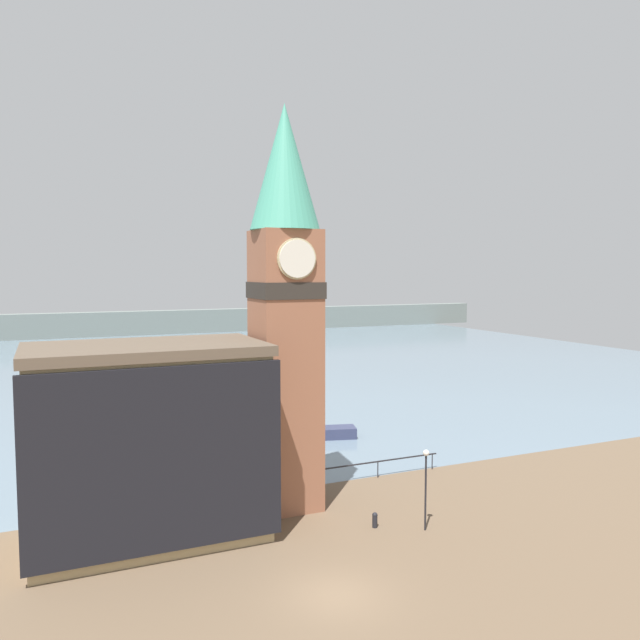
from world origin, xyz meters
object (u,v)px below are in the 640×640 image
object	(u,v)px
clock_tower	(285,296)
pier_building	(148,441)
mooring_bollard_near	(375,519)
lamp_post	(426,475)
boat_near	(311,430)

from	to	relation	value
clock_tower	pier_building	xyz separation A→B (m)	(-7.71, -1.16, -7.02)
pier_building	mooring_bollard_near	bearing A→B (deg)	-17.86
mooring_bollard_near	lamp_post	bearing A→B (deg)	-31.34
mooring_bollard_near	boat_near	bearing A→B (deg)	77.83
pier_building	boat_near	world-z (taller)	pier_building
boat_near	mooring_bollard_near	distance (m)	17.61
boat_near	lamp_post	bearing A→B (deg)	-79.78
clock_tower	mooring_bollard_near	size ratio (longest dim) A/B	27.96
pier_building	lamp_post	distance (m)	14.08
clock_tower	pier_building	bearing A→B (deg)	-171.44
clock_tower	mooring_bollard_near	bearing A→B (deg)	-55.90
lamp_post	boat_near	bearing A→B (deg)	85.36
clock_tower	mooring_bollard_near	world-z (taller)	clock_tower
pier_building	lamp_post	size ratio (longest dim) A/B	2.73
lamp_post	clock_tower	bearing A→B (deg)	131.76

